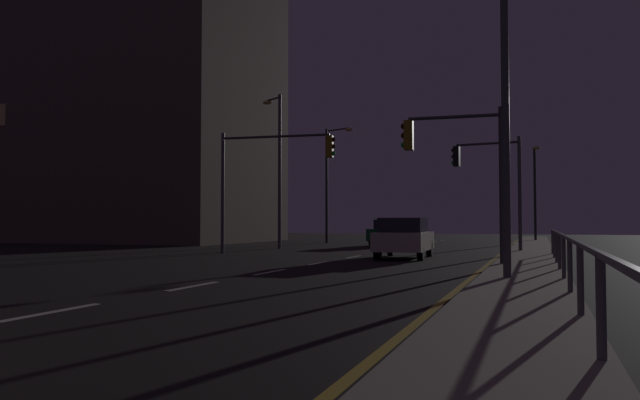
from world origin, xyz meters
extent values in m
plane|color=black|center=(0.00, 17.50, 0.00)|extent=(112.00, 112.00, 0.00)
cube|color=gray|center=(6.72, 17.50, 0.07)|extent=(2.01, 77.00, 0.14)
cube|color=silver|center=(0.00, 5.00, 0.01)|extent=(0.14, 2.00, 0.01)
cube|color=silver|center=(0.00, 9.00, 0.01)|extent=(0.14, 2.00, 0.01)
cube|color=silver|center=(0.00, 13.00, 0.01)|extent=(0.14, 2.00, 0.01)
cube|color=silver|center=(0.00, 17.00, 0.01)|extent=(0.14, 2.00, 0.01)
cube|color=silver|center=(0.00, 21.00, 0.01)|extent=(0.14, 2.00, 0.01)
cube|color=silver|center=(0.00, 25.00, 0.01)|extent=(0.14, 2.00, 0.01)
cube|color=silver|center=(0.00, 29.00, 0.01)|extent=(0.14, 2.00, 0.01)
cube|color=silver|center=(0.00, 33.00, 0.01)|extent=(0.14, 2.00, 0.01)
cube|color=silver|center=(0.00, 37.00, 0.01)|extent=(0.14, 2.00, 0.01)
cube|color=silver|center=(0.00, 41.00, 0.01)|extent=(0.14, 2.00, 0.01)
cube|color=silver|center=(0.00, 45.00, 0.01)|extent=(0.14, 2.00, 0.01)
cube|color=gold|center=(5.47, 22.50, 0.01)|extent=(0.14, 53.00, 0.01)
cube|color=beige|center=(2.12, 20.94, 0.67)|extent=(2.06, 4.49, 0.70)
cube|color=#1E2328|center=(2.14, 20.70, 1.29)|extent=(1.74, 2.55, 0.55)
cylinder|color=black|center=(1.25, 22.31, 0.32)|extent=(0.26, 0.65, 0.64)
cylinder|color=black|center=(2.84, 22.40, 0.32)|extent=(0.26, 0.65, 0.64)
cylinder|color=black|center=(1.40, 19.49, 0.32)|extent=(0.26, 0.65, 0.64)
cylinder|color=black|center=(3.00, 19.58, 0.32)|extent=(0.26, 0.65, 0.64)
cube|color=#14592D|center=(-1.36, 33.35, 0.67)|extent=(1.89, 4.43, 0.70)
cube|color=#1E2328|center=(-1.36, 33.60, 1.29)|extent=(1.64, 2.49, 0.55)
cylinder|color=black|center=(-0.58, 31.93, 0.32)|extent=(0.23, 0.64, 0.64)
cylinder|color=black|center=(-2.18, 31.95, 0.32)|extent=(0.23, 0.64, 0.64)
cylinder|color=black|center=(-0.54, 34.74, 0.32)|extent=(0.23, 0.64, 0.64)
cylinder|color=black|center=(-2.14, 34.77, 0.32)|extent=(0.23, 0.64, 0.64)
cylinder|color=#4C4C51|center=(6.28, 26.17, 2.72)|extent=(0.16, 0.16, 5.16)
cylinder|color=#38383D|center=(4.87, 26.32, 5.05)|extent=(2.83, 0.41, 0.11)
cube|color=black|center=(3.46, 26.47, 4.52)|extent=(0.31, 0.37, 0.95)
sphere|color=black|center=(3.31, 26.49, 4.82)|extent=(0.20, 0.20, 0.20)
sphere|color=black|center=(3.31, 26.49, 4.52)|extent=(0.20, 0.20, 0.20)
sphere|color=#19D84C|center=(3.31, 26.49, 4.22)|extent=(0.20, 0.20, 0.20)
cylinder|color=#4C4C51|center=(-6.37, 21.68, 2.73)|extent=(0.16, 0.16, 5.46)
cylinder|color=#38383D|center=(-3.89, 21.92, 5.21)|extent=(4.98, 0.59, 0.11)
cube|color=olive|center=(-1.41, 22.16, 4.69)|extent=(0.31, 0.37, 0.95)
sphere|color=black|center=(-1.25, 22.18, 4.99)|extent=(0.20, 0.20, 0.20)
sphere|color=black|center=(-1.25, 22.18, 4.69)|extent=(0.20, 0.20, 0.20)
sphere|color=#19D84C|center=(-1.25, 22.18, 4.39)|extent=(0.20, 0.20, 0.20)
cylinder|color=#38383D|center=(6.01, 16.89, 2.56)|extent=(0.16, 0.16, 4.83)
cylinder|color=#38383D|center=(4.59, 16.80, 4.72)|extent=(2.85, 0.29, 0.11)
cube|color=olive|center=(3.17, 16.71, 4.20)|extent=(0.30, 0.36, 0.95)
sphere|color=black|center=(3.01, 16.70, 4.50)|extent=(0.20, 0.20, 0.20)
sphere|color=black|center=(3.01, 16.70, 4.20)|extent=(0.20, 0.20, 0.20)
sphere|color=#19D84C|center=(3.01, 16.70, 3.90)|extent=(0.20, 0.20, 0.20)
cylinder|color=#2D3033|center=(6.85, 44.10, 3.51)|extent=(0.18, 0.18, 6.75)
cylinder|color=#4C4C51|center=(6.92, 43.13, 6.74)|extent=(0.23, 1.95, 0.10)
ellipsoid|color=#F9D172|center=(6.99, 42.16, 6.64)|extent=(0.56, 0.36, 0.24)
cylinder|color=#4C4C51|center=(6.38, 12.03, 3.93)|extent=(0.18, 0.18, 7.58)
cylinder|color=#2D3033|center=(-6.63, 36.62, 3.93)|extent=(0.18, 0.18, 7.87)
cylinder|color=#38383D|center=(-5.69, 36.21, 7.72)|extent=(1.91, 0.92, 0.10)
ellipsoid|color=#F9D172|center=(-4.76, 35.79, 7.62)|extent=(0.56, 0.36, 0.24)
cylinder|color=#4C4C51|center=(-6.03, 27.27, 4.17)|extent=(0.18, 0.18, 8.35)
cylinder|color=#38383D|center=(-6.55, 27.58, 8.20)|extent=(1.09, 0.71, 0.10)
ellipsoid|color=#F9D172|center=(-7.07, 27.89, 8.10)|extent=(0.56, 0.36, 0.24)
cylinder|color=#59595E|center=(7.58, 3.69, 0.61)|extent=(0.09, 0.09, 0.95)
cylinder|color=#59595E|center=(7.58, 6.54, 0.61)|extent=(0.09, 0.09, 0.95)
cylinder|color=#59595E|center=(7.58, 9.38, 0.61)|extent=(0.09, 0.09, 0.95)
cylinder|color=#59595E|center=(7.58, 12.23, 0.61)|extent=(0.09, 0.09, 0.95)
cylinder|color=#59595E|center=(7.58, 15.08, 0.61)|extent=(0.09, 0.09, 0.95)
cylinder|color=#59595E|center=(7.58, 17.92, 0.61)|extent=(0.09, 0.09, 0.95)
cylinder|color=#59595E|center=(7.58, 20.77, 0.61)|extent=(0.09, 0.09, 0.95)
cylinder|color=#59595E|center=(7.58, 23.61, 0.61)|extent=(0.09, 0.09, 0.95)
cube|color=slate|center=(7.58, 10.81, 1.09)|extent=(0.06, 25.61, 0.06)
cube|color=brown|center=(-24.02, 35.51, 13.38)|extent=(24.26, 13.31, 26.76)
camera|label=1|loc=(7.06, -2.33, 1.38)|focal=33.72mm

